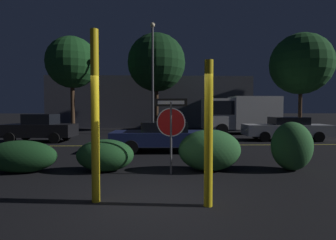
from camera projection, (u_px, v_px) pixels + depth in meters
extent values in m
plane|color=black|center=(148.00, 201.00, 5.26)|extent=(260.00, 260.00, 0.00)
cube|color=gold|center=(154.00, 145.00, 13.48)|extent=(33.08, 0.12, 0.01)
cylinder|color=#4C4C51|center=(171.00, 138.00, 7.41)|extent=(0.06, 0.06, 2.06)
cylinder|color=white|center=(171.00, 122.00, 7.39)|extent=(0.81, 0.14, 0.82)
cylinder|color=#B71414|center=(171.00, 122.00, 7.39)|extent=(0.75, 0.14, 0.76)
cube|color=black|center=(171.00, 102.00, 7.37)|extent=(0.91, 0.17, 0.22)
cube|color=white|center=(171.00, 102.00, 7.37)|extent=(0.75, 0.15, 0.10)
cylinder|color=yellow|center=(95.00, 116.00, 5.16)|extent=(0.16, 0.16, 3.41)
cylinder|color=yellow|center=(208.00, 134.00, 4.93)|extent=(0.16, 0.16, 2.77)
ellipsoid|color=#19421E|center=(21.00, 157.00, 7.62)|extent=(2.08, 0.85, 0.95)
ellipsoid|color=#1E4C23|center=(105.00, 155.00, 7.80)|extent=(1.70, 1.07, 0.96)
ellipsoid|color=#2D6633|center=(210.00, 150.00, 7.86)|extent=(1.88, 1.18, 1.25)
ellipsoid|color=#2D6633|center=(292.00, 146.00, 7.92)|extent=(1.21, 1.09, 1.47)
cube|color=black|center=(39.00, 130.00, 15.05)|extent=(4.03, 1.86, 0.72)
cube|color=black|center=(41.00, 119.00, 15.03)|extent=(1.65, 1.51, 0.58)
cylinder|color=black|center=(10.00, 138.00, 14.27)|extent=(0.61, 0.23, 0.60)
cylinder|color=black|center=(26.00, 135.00, 15.88)|extent=(0.61, 0.23, 0.60)
cylinder|color=black|center=(55.00, 138.00, 14.26)|extent=(0.61, 0.23, 0.60)
cylinder|color=black|center=(66.00, 135.00, 15.86)|extent=(0.61, 0.23, 0.60)
sphere|color=#F4EFCC|center=(10.00, 129.00, 15.58)|extent=(0.14, 0.14, 0.14)
cube|color=navy|center=(168.00, 138.00, 11.58)|extent=(4.91, 1.90, 0.58)
cube|color=black|center=(164.00, 127.00, 11.55)|extent=(1.97, 1.61, 0.43)
cylinder|color=black|center=(199.00, 142.00, 12.51)|extent=(0.60, 0.21, 0.60)
cylinder|color=black|center=(205.00, 147.00, 10.75)|extent=(0.60, 0.21, 0.60)
cylinder|color=black|center=(135.00, 142.00, 12.43)|extent=(0.60, 0.21, 0.60)
cylinder|color=black|center=(131.00, 147.00, 10.66)|extent=(0.60, 0.21, 0.60)
sphere|color=#F4EFCC|center=(220.00, 136.00, 12.22)|extent=(0.14, 0.14, 0.14)
sphere|color=#F4EFCC|center=(226.00, 139.00, 11.08)|extent=(0.14, 0.14, 0.14)
cube|color=silver|center=(285.00, 130.00, 15.74)|extent=(5.00, 2.19, 0.65)
cube|color=black|center=(288.00, 121.00, 15.71)|extent=(2.07, 1.71, 0.45)
cylinder|color=black|center=(265.00, 137.00, 14.93)|extent=(0.61, 0.25, 0.60)
cylinder|color=black|center=(256.00, 134.00, 16.68)|extent=(0.61, 0.25, 0.60)
cylinder|color=black|center=(319.00, 137.00, 14.82)|extent=(0.61, 0.25, 0.60)
cylinder|color=black|center=(304.00, 134.00, 16.56)|extent=(0.61, 0.25, 0.60)
sphere|color=#F4EFCC|center=(246.00, 130.00, 15.26)|extent=(0.14, 0.14, 0.14)
sphere|color=#F4EFCC|center=(242.00, 129.00, 16.39)|extent=(0.14, 0.14, 0.14)
cube|color=silver|center=(218.00, 114.00, 19.84)|extent=(2.19, 2.11, 2.27)
cube|color=black|center=(218.00, 108.00, 19.82)|extent=(1.97, 2.15, 1.00)
cube|color=silver|center=(254.00, 113.00, 20.01)|extent=(3.54, 2.27, 2.44)
cylinder|color=black|center=(222.00, 129.00, 18.83)|extent=(0.85, 0.30, 0.84)
cylinder|color=black|center=(215.00, 128.00, 20.93)|extent=(0.85, 0.30, 0.84)
cylinder|color=black|center=(268.00, 129.00, 19.04)|extent=(0.85, 0.30, 0.84)
cylinder|color=black|center=(256.00, 127.00, 21.14)|extent=(0.85, 0.30, 0.84)
cylinder|color=#4C4C51|center=(153.00, 81.00, 19.64)|extent=(0.16, 0.16, 7.97)
sphere|color=#F9E5B2|center=(153.00, 25.00, 19.48)|extent=(0.37, 0.37, 0.37)
cylinder|color=#422D1E|center=(73.00, 107.00, 21.12)|extent=(0.32, 0.32, 4.16)
sphere|color=#19471E|center=(72.00, 62.00, 20.98)|extent=(4.10, 4.10, 4.10)
cylinder|color=#422D1E|center=(157.00, 107.00, 23.13)|extent=(0.32, 0.32, 4.16)
sphere|color=#143819|center=(157.00, 63.00, 22.98)|extent=(5.07, 5.07, 5.07)
cylinder|color=#422D1E|center=(300.00, 108.00, 23.85)|extent=(0.32, 0.32, 4.03)
sphere|color=#19471E|center=(301.00, 64.00, 23.69)|extent=(5.49, 5.49, 5.49)
cube|color=#4C4C56|center=(151.00, 102.00, 28.21)|extent=(21.09, 3.56, 5.30)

